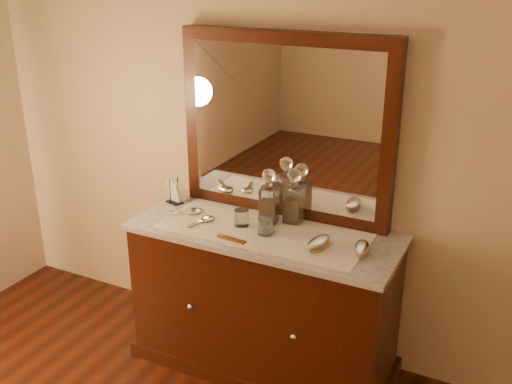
% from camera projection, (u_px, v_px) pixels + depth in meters
% --- Properties ---
extents(dresser_cabinet, '(1.40, 0.55, 0.82)m').
position_uv_depth(dresser_cabinet, '(264.00, 301.00, 3.25)').
color(dresser_cabinet, black).
rests_on(dresser_cabinet, floor).
extents(dresser_plinth, '(1.46, 0.59, 0.08)m').
position_uv_depth(dresser_plinth, '(264.00, 356.00, 3.38)').
color(dresser_plinth, black).
rests_on(dresser_plinth, floor).
extents(knob_left, '(0.04, 0.04, 0.04)m').
position_uv_depth(knob_left, '(190.00, 307.00, 3.12)').
color(knob_left, silver).
rests_on(knob_left, dresser_cabinet).
extents(knob_right, '(0.04, 0.04, 0.04)m').
position_uv_depth(knob_right, '(294.00, 337.00, 2.87)').
color(knob_right, silver).
rests_on(knob_right, dresser_cabinet).
extents(marble_top, '(1.44, 0.59, 0.03)m').
position_uv_depth(marble_top, '(264.00, 232.00, 3.09)').
color(marble_top, silver).
rests_on(marble_top, dresser_cabinet).
extents(mirror_frame, '(1.20, 0.08, 1.00)m').
position_uv_depth(mirror_frame, '(285.00, 127.00, 3.11)').
color(mirror_frame, black).
rests_on(mirror_frame, marble_top).
extents(mirror_glass, '(1.06, 0.01, 0.86)m').
position_uv_depth(mirror_glass, '(282.00, 129.00, 3.08)').
color(mirror_glass, white).
rests_on(mirror_glass, marble_top).
extents(lace_runner, '(1.10, 0.45, 0.00)m').
position_uv_depth(lace_runner, '(263.00, 231.00, 3.07)').
color(lace_runner, silver).
rests_on(lace_runner, marble_top).
extents(pin_dish, '(0.09, 0.09, 0.01)m').
position_uv_depth(pin_dish, '(267.00, 230.00, 3.06)').
color(pin_dish, silver).
rests_on(pin_dish, lace_runner).
extents(comb, '(0.17, 0.05, 0.01)m').
position_uv_depth(comb, '(231.00, 239.00, 2.97)').
color(comb, brown).
rests_on(comb, lace_runner).
extents(napkin_rack, '(0.11, 0.09, 0.15)m').
position_uv_depth(napkin_rack, '(174.00, 193.00, 3.41)').
color(napkin_rack, black).
rests_on(napkin_rack, marble_top).
extents(decanter_left, '(0.11, 0.11, 0.30)m').
position_uv_depth(decanter_left, '(269.00, 202.00, 3.13)').
color(decanter_left, brown).
rests_on(decanter_left, lace_runner).
extents(decanter_right, '(0.10, 0.10, 0.30)m').
position_uv_depth(decanter_right, '(294.00, 202.00, 3.13)').
color(decanter_right, brown).
rests_on(decanter_right, lace_runner).
extents(brush_near, '(0.10, 0.19, 0.05)m').
position_uv_depth(brush_near, '(318.00, 243.00, 2.88)').
color(brush_near, '#8C7255').
rests_on(brush_near, lace_runner).
extents(brush_far, '(0.11, 0.17, 0.04)m').
position_uv_depth(brush_far, '(362.00, 249.00, 2.83)').
color(brush_far, '#8C7255').
rests_on(brush_far, lace_runner).
extents(hand_mirror_outer, '(0.20, 0.20, 0.02)m').
position_uv_depth(hand_mirror_outer, '(189.00, 211.00, 3.28)').
color(hand_mirror_outer, silver).
rests_on(hand_mirror_outer, lace_runner).
extents(hand_mirror_inner, '(0.09, 0.19, 0.02)m').
position_uv_depth(hand_mirror_inner, '(205.00, 220.00, 3.18)').
color(hand_mirror_inner, silver).
rests_on(hand_mirror_inner, lace_runner).
extents(tumblers, '(0.24, 0.12, 0.09)m').
position_uv_depth(tumblers, '(253.00, 222.00, 3.06)').
color(tumblers, white).
rests_on(tumblers, lace_runner).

